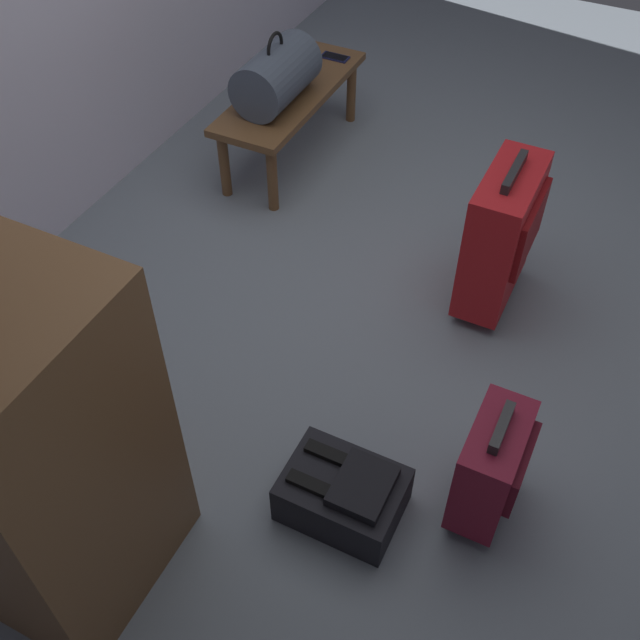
{
  "coord_description": "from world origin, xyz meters",
  "views": [
    {
      "loc": [
        -2.15,
        -0.7,
        2.21
      ],
      "look_at": [
        -0.48,
        0.12,
        0.25
      ],
      "focal_mm": 41.64,
      "sensor_mm": 36.0,
      "label": 1
    }
  ],
  "objects_px": {
    "bench": "(291,99)",
    "duffel_bag_slate": "(276,76)",
    "suitcase_small_burgundy": "(491,466)",
    "side_cabinet": "(47,463)",
    "suitcase_upright_red": "(501,235)",
    "cell_phone": "(335,57)",
    "backpack_dark": "(344,494)"
  },
  "relations": [
    {
      "from": "suitcase_upright_red",
      "to": "side_cabinet",
      "type": "xyz_separation_m",
      "value": [
        -1.68,
        0.76,
        0.21
      ]
    },
    {
      "from": "cell_phone",
      "to": "suitcase_small_burgundy",
      "type": "xyz_separation_m",
      "value": [
        -1.91,
        -1.45,
        -0.14
      ]
    },
    {
      "from": "suitcase_small_burgundy",
      "to": "suitcase_upright_red",
      "type": "bearing_deg",
      "value": 15.99
    },
    {
      "from": "cell_phone",
      "to": "side_cabinet",
      "type": "xyz_separation_m",
      "value": [
        -2.63,
        -0.42,
        0.17
      ]
    },
    {
      "from": "duffel_bag_slate",
      "to": "suitcase_upright_red",
      "type": "distance_m",
      "value": 1.32
    },
    {
      "from": "suitcase_upright_red",
      "to": "cell_phone",
      "type": "bearing_deg",
      "value": 51.03
    },
    {
      "from": "bench",
      "to": "suitcase_upright_red",
      "type": "bearing_deg",
      "value": -114.9
    },
    {
      "from": "bench",
      "to": "suitcase_small_burgundy",
      "type": "relative_size",
      "value": 2.17
    },
    {
      "from": "duffel_bag_slate",
      "to": "cell_phone",
      "type": "distance_m",
      "value": 0.53
    },
    {
      "from": "duffel_bag_slate",
      "to": "suitcase_small_burgundy",
      "type": "distance_m",
      "value": 2.08
    },
    {
      "from": "bench",
      "to": "duffel_bag_slate",
      "type": "bearing_deg",
      "value": 180.0
    },
    {
      "from": "bench",
      "to": "duffel_bag_slate",
      "type": "height_order",
      "value": "duffel_bag_slate"
    },
    {
      "from": "cell_phone",
      "to": "backpack_dark",
      "type": "relative_size",
      "value": 0.38
    },
    {
      "from": "suitcase_small_burgundy",
      "to": "bench",
      "type": "bearing_deg",
      "value": 44.5
    },
    {
      "from": "cell_phone",
      "to": "suitcase_small_burgundy",
      "type": "bearing_deg",
      "value": -142.85
    },
    {
      "from": "suitcase_upright_red",
      "to": "suitcase_small_burgundy",
      "type": "xyz_separation_m",
      "value": [
        -0.96,
        -0.28,
        -0.1
      ]
    },
    {
      "from": "cell_phone",
      "to": "backpack_dark",
      "type": "xyz_separation_m",
      "value": [
        -2.12,
        -1.05,
        -0.29
      ]
    },
    {
      "from": "side_cabinet",
      "to": "suitcase_upright_red",
      "type": "bearing_deg",
      "value": -24.16
    },
    {
      "from": "cell_phone",
      "to": "suitcase_small_burgundy",
      "type": "relative_size",
      "value": 0.31
    },
    {
      "from": "bench",
      "to": "suitcase_upright_red",
      "type": "xyz_separation_m",
      "value": [
        -0.57,
        -1.23,
        0.02
      ]
    },
    {
      "from": "side_cabinet",
      "to": "suitcase_small_burgundy",
      "type": "bearing_deg",
      "value": -55.08
    },
    {
      "from": "duffel_bag_slate",
      "to": "cell_phone",
      "type": "relative_size",
      "value": 3.06
    },
    {
      "from": "bench",
      "to": "suitcase_upright_red",
      "type": "height_order",
      "value": "suitcase_upright_red"
    },
    {
      "from": "bench",
      "to": "side_cabinet",
      "type": "height_order",
      "value": "side_cabinet"
    },
    {
      "from": "bench",
      "to": "side_cabinet",
      "type": "bearing_deg",
      "value": -168.04
    },
    {
      "from": "bench",
      "to": "backpack_dark",
      "type": "bearing_deg",
      "value": -147.64
    },
    {
      "from": "cell_phone",
      "to": "suitcase_upright_red",
      "type": "bearing_deg",
      "value": -128.97
    },
    {
      "from": "suitcase_small_burgundy",
      "to": "backpack_dark",
      "type": "xyz_separation_m",
      "value": [
        -0.21,
        0.4,
        -0.15
      ]
    },
    {
      "from": "cell_phone",
      "to": "suitcase_upright_red",
      "type": "height_order",
      "value": "suitcase_upright_red"
    },
    {
      "from": "cell_phone",
      "to": "suitcase_small_burgundy",
      "type": "height_order",
      "value": "suitcase_small_burgundy"
    },
    {
      "from": "suitcase_small_burgundy",
      "to": "side_cabinet",
      "type": "relative_size",
      "value": 0.42
    },
    {
      "from": "duffel_bag_slate",
      "to": "bench",
      "type": "bearing_deg",
      "value": -0.0
    }
  ]
}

